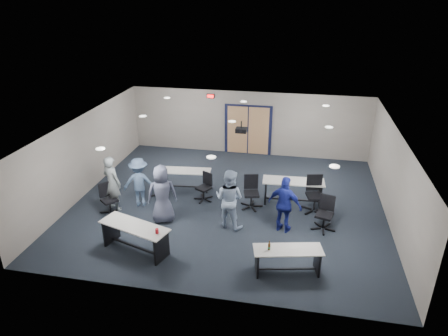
% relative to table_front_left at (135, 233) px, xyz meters
% --- Properties ---
extents(floor, '(10.00, 10.00, 0.00)m').
position_rel_table_front_left_xyz_m(floor, '(1.98, 3.10, -0.55)').
color(floor, black).
rests_on(floor, ground).
extents(back_wall, '(10.00, 0.04, 2.70)m').
position_rel_table_front_left_xyz_m(back_wall, '(1.98, 7.60, 0.80)').
color(back_wall, gray).
rests_on(back_wall, floor).
extents(front_wall, '(10.00, 0.04, 2.70)m').
position_rel_table_front_left_xyz_m(front_wall, '(1.98, -1.40, 0.80)').
color(front_wall, gray).
rests_on(front_wall, floor).
extents(left_wall, '(0.04, 9.00, 2.70)m').
position_rel_table_front_left_xyz_m(left_wall, '(-3.02, 3.10, 0.80)').
color(left_wall, gray).
rests_on(left_wall, floor).
extents(right_wall, '(0.04, 9.00, 2.70)m').
position_rel_table_front_left_xyz_m(right_wall, '(6.98, 3.10, 0.80)').
color(right_wall, gray).
rests_on(right_wall, floor).
extents(ceiling, '(10.00, 9.00, 0.04)m').
position_rel_table_front_left_xyz_m(ceiling, '(1.98, 3.10, 2.15)').
color(ceiling, silver).
rests_on(ceiling, back_wall).
extents(double_door, '(2.00, 0.07, 2.20)m').
position_rel_table_front_left_xyz_m(double_door, '(1.98, 7.56, 0.50)').
color(double_door, black).
rests_on(double_door, back_wall).
extents(exit_sign, '(0.32, 0.07, 0.18)m').
position_rel_table_front_left_xyz_m(exit_sign, '(0.38, 7.54, 1.90)').
color(exit_sign, black).
rests_on(exit_sign, back_wall).
extents(ceiling_projector, '(0.35, 0.32, 0.37)m').
position_rel_table_front_left_xyz_m(ceiling_projector, '(2.28, 3.60, 1.86)').
color(ceiling_projector, black).
rests_on(ceiling_projector, ceiling).
extents(ceiling_can_lights, '(6.24, 5.74, 0.02)m').
position_rel_table_front_left_xyz_m(ceiling_can_lights, '(1.98, 3.35, 2.12)').
color(ceiling_can_lights, white).
rests_on(ceiling_can_lights, ceiling).
extents(table_front_left, '(2.06, 1.22, 0.93)m').
position_rel_table_front_left_xyz_m(table_front_left, '(0.00, 0.00, 0.00)').
color(table_front_left, '#B8B5AD').
rests_on(table_front_left, floor).
extents(table_front_right, '(1.78, 0.91, 0.94)m').
position_rel_table_front_left_xyz_m(table_front_right, '(4.04, -0.13, -0.07)').
color(table_front_right, '#B8B5AD').
rests_on(table_front_right, floor).
extents(table_back_left, '(1.84, 0.77, 0.73)m').
position_rel_table_front_left_xyz_m(table_back_left, '(0.28, 3.80, -0.05)').
color(table_back_left, '#B8B5AD').
rests_on(table_back_left, floor).
extents(table_back_right, '(2.02, 0.77, 0.81)m').
position_rel_table_front_left_xyz_m(table_back_right, '(4.05, 3.52, 0.01)').
color(table_back_right, '#B8B5AD').
rests_on(table_back_right, floor).
extents(chair_back_a, '(0.74, 0.74, 0.98)m').
position_rel_table_front_left_xyz_m(chair_back_a, '(-0.43, 3.12, -0.06)').
color(chair_back_a, black).
rests_on(chair_back_a, floor).
extents(chair_back_b, '(0.82, 0.82, 0.95)m').
position_rel_table_front_left_xyz_m(chair_back_b, '(1.11, 3.14, -0.07)').
color(chair_back_b, black).
rests_on(chair_back_b, floor).
extents(chair_back_c, '(0.82, 0.82, 1.08)m').
position_rel_table_front_left_xyz_m(chair_back_c, '(2.75, 2.94, -0.00)').
color(chair_back_c, black).
rests_on(chair_back_c, floor).
extents(chair_back_d, '(0.90, 0.90, 1.19)m').
position_rel_table_front_left_xyz_m(chair_back_d, '(4.76, 3.08, 0.05)').
color(chair_back_d, black).
rests_on(chair_back_d, floor).
extents(chair_loose_left, '(0.88, 0.88, 1.00)m').
position_rel_table_front_left_xyz_m(chair_loose_left, '(-1.58, 1.72, -0.05)').
color(chair_loose_left, black).
rests_on(chair_loose_left, floor).
extents(chair_loose_right, '(0.82, 0.82, 1.05)m').
position_rel_table_front_left_xyz_m(chair_loose_right, '(5.01, 2.05, -0.02)').
color(chair_loose_right, black).
rests_on(chair_loose_right, floor).
extents(person_gray, '(0.78, 0.65, 1.83)m').
position_rel_table_front_left_xyz_m(person_gray, '(-1.57, 2.01, 0.37)').
color(person_gray, gray).
rests_on(person_gray, floor).
extents(person_plaid, '(1.05, 0.87, 1.83)m').
position_rel_table_front_left_xyz_m(person_plaid, '(0.22, 1.62, 0.37)').
color(person_plaid, '#4F536C').
rests_on(person_plaid, floor).
extents(person_lightblue, '(1.05, 0.92, 1.83)m').
position_rel_table_front_left_xyz_m(person_lightblue, '(2.24, 1.71, 0.37)').
color(person_lightblue, '#9FB4D2').
rests_on(person_lightblue, floor).
extents(person_navy, '(1.10, 0.76, 1.73)m').
position_rel_table_front_left_xyz_m(person_navy, '(3.86, 1.76, 0.32)').
color(person_navy, navy).
rests_on(person_navy, floor).
extents(person_back, '(1.17, 0.83, 1.64)m').
position_rel_table_front_left_xyz_m(person_back, '(-0.84, 2.43, 0.28)').
color(person_back, '#485F81').
rests_on(person_back, floor).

